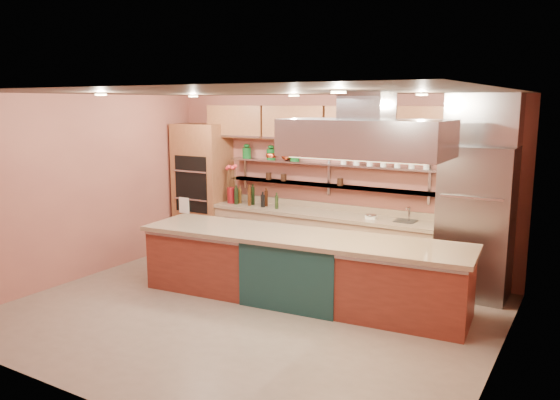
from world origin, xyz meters
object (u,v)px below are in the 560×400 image
Objects in this scene: flower_vase at (232,195)px; kitchen_scale at (371,216)px; copper_kettle at (287,156)px; refrigerator at (476,222)px; island at (300,268)px; green_canister at (295,156)px.

flower_vase reaches higher than kitchen_scale.
refrigerator is at bearing -4.19° from copper_kettle.
island is (-1.97, -1.42, -0.59)m from refrigerator.
flower_vase is at bearing -169.11° from green_canister.
kitchen_scale is 0.84× the size of copper_kettle.
refrigerator is 3.09m from green_canister.
kitchen_scale is at bearing -8.57° from green_canister.
green_canister reaches higher than island.
refrigerator is at bearing -0.14° from flower_vase.
flower_vase is (-2.16, 1.43, 0.61)m from island.
kitchen_scale is (2.60, 0.00, -0.10)m from flower_vase.
island is 1.59m from kitchen_scale.
island is at bearing -144.20° from refrigerator.
copper_kettle reaches higher than flower_vase.
copper_kettle is at bearing 180.00° from green_canister.
copper_kettle is (-1.17, 1.65, 1.33)m from island.
kitchen_scale is 1.82m from copper_kettle.
refrigerator is 3.23m from copper_kettle.
refrigerator is 1.53m from kitchen_scale.
kitchen_scale is at bearing 67.40° from island.
refrigerator is at bearing 30.57° from island.
green_canister reaches higher than flower_vase.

